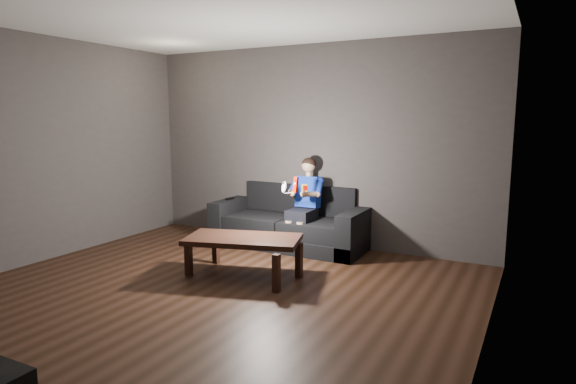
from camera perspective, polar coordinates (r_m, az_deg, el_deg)
The scene contains 11 objects.
floor at distance 4.77m, azimuth -10.65°, elevation -12.57°, with size 5.00×5.00×0.00m, color black.
back_wall at distance 6.59m, azimuth 2.74°, elevation 5.51°, with size 5.00×0.04×2.70m, color #3B3634.
left_wall at distance 6.34m, azimuth -29.01°, elevation 4.30°, with size 0.04×5.00×2.70m, color #3B3634.
right_wall at distance 3.48m, azimuth 22.76°, elevation 1.91°, with size 0.04×5.00×2.70m, color #3B3634.
ceiling at distance 4.55m, azimuth -11.67°, elevation 20.97°, with size 5.00×5.00×0.02m, color silver.
sofa at distance 6.57m, azimuth 0.32°, elevation -4.07°, with size 2.09×0.90×0.81m.
child at distance 6.33m, azimuth 2.01°, elevation -0.50°, with size 0.46×0.57×1.13m.
wii_remote_red at distance 5.87m, azimuth 0.91°, elevation 0.87°, with size 0.05×0.08×0.20m.
nunchuk_white at distance 5.96m, azimuth -0.47°, elevation 0.60°, with size 0.07×0.10×0.15m.
wii_remote_black at distance 6.92m, azimuth -6.89°, elevation -0.76°, with size 0.05×0.16×0.03m.
coffee_table at distance 5.28m, azimuth -5.35°, elevation -5.94°, with size 1.35×0.94×0.45m.
Camera 1 is at (2.81, -3.45, 1.73)m, focal length 30.00 mm.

